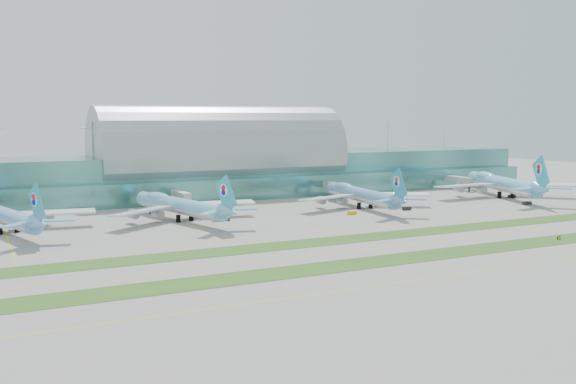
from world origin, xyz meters
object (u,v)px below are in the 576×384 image
airliner_b (179,205)px  terminal (220,166)px  airliner_d (502,183)px  taxiway_sign_east (559,238)px  airliner_a (4,215)px  airliner_c (361,194)px

airliner_b → terminal: bearing=44.4°
airliner_b → airliner_d: (158.13, -1.26, 1.02)m
terminal → airliner_b: 79.25m
terminal → taxiway_sign_east: size_ratio=141.59×
terminal → airliner_a: size_ratio=5.11×
airliner_a → airliner_b: size_ratio=0.99×
airliner_c → airliner_d: bearing=5.5°
airliner_a → airliner_c: 137.05m
airliner_a → airliner_c: (136.99, -4.05, 0.07)m
terminal → airliner_a: bearing=-147.3°
terminal → taxiway_sign_east: bearing=-71.5°
airliner_b → taxiway_sign_east: (93.76, -89.47, -5.28)m
airliner_a → taxiway_sign_east: 178.24m
airliner_a → airliner_d: (216.89, -3.88, 1.08)m
airliner_a → airliner_d: 216.92m
airliner_b → airliner_d: airliner_d is taller
airliner_c → airliner_d: 79.91m
airliner_a → taxiway_sign_east: (152.52, -92.09, -5.22)m
airliner_a → airliner_d: bearing=-16.0°
terminal → airliner_d: bearing=-30.3°
terminal → airliner_c: bearing=-61.8°
airliner_c → airliner_d: (79.90, 0.17, 1.01)m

